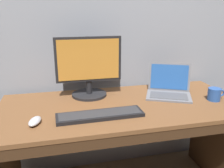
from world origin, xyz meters
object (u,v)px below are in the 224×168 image
object	(u,v)px
laptop_space_gray	(169,89)
coffee_mug	(215,94)
wired_keyboard	(100,115)
computer_mouse	(35,121)
external_monitor	(89,67)

from	to	relation	value
laptop_space_gray	coffee_mug	size ratio (longest dim) A/B	3.12
wired_keyboard	computer_mouse	world-z (taller)	computer_mouse
computer_mouse	coffee_mug	xyz separation A→B (m)	(1.15, 0.09, 0.03)
computer_mouse	laptop_space_gray	bearing A→B (deg)	32.53
external_monitor	wired_keyboard	distance (m)	0.40
external_monitor	wired_keyboard	world-z (taller)	external_monitor
laptop_space_gray	computer_mouse	world-z (taller)	laptop_space_gray
laptop_space_gray	external_monitor	distance (m)	0.59
wired_keyboard	computer_mouse	bearing A→B (deg)	-178.30
external_monitor	coffee_mug	xyz separation A→B (m)	(0.80, -0.27, -0.17)
external_monitor	computer_mouse	size ratio (longest dim) A/B	3.98
computer_mouse	external_monitor	bearing A→B (deg)	63.23
laptop_space_gray	computer_mouse	xyz separation A→B (m)	(-0.89, -0.26, -0.03)
coffee_mug	wired_keyboard	bearing A→B (deg)	-174.09
wired_keyboard	external_monitor	bearing A→B (deg)	91.75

